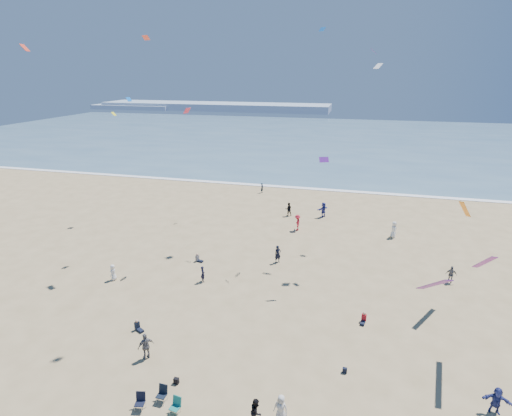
# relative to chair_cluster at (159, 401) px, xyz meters

# --- Properties ---
(ground) EXTENTS (220.00, 220.00, 0.00)m
(ground) POSITION_rel_chair_cluster_xyz_m (1.34, 0.66, -0.50)
(ground) COLOR tan
(ground) RESTS_ON ground
(ocean) EXTENTS (220.00, 100.00, 0.06)m
(ocean) POSITION_rel_chair_cluster_xyz_m (1.34, 95.66, -0.47)
(ocean) COLOR #476B84
(ocean) RESTS_ON ground
(surf_line) EXTENTS (220.00, 1.20, 0.08)m
(surf_line) POSITION_rel_chair_cluster_xyz_m (1.34, 45.66, -0.46)
(surf_line) COLOR white
(surf_line) RESTS_ON ground
(headland_far) EXTENTS (110.00, 20.00, 3.20)m
(headland_far) POSITION_rel_chair_cluster_xyz_m (-58.66, 170.66, 1.10)
(headland_far) COLOR #7A8EA8
(headland_far) RESTS_ON ground
(headland_near) EXTENTS (40.00, 14.00, 2.00)m
(headland_near) POSITION_rel_chair_cluster_xyz_m (-98.66, 165.66, 0.50)
(headland_near) COLOR #7A8EA8
(headland_near) RESTS_ON ground
(standing_flyers) EXTENTS (29.89, 46.87, 1.94)m
(standing_flyers) POSITION_rel_chair_cluster_xyz_m (5.01, 19.00, 0.37)
(standing_flyers) COLOR white
(standing_flyers) RESTS_ON ground
(seated_group) EXTENTS (16.76, 22.56, 0.84)m
(seated_group) POSITION_rel_chair_cluster_xyz_m (1.99, 5.72, -0.08)
(seated_group) COLOR silver
(seated_group) RESTS_ON ground
(chair_cluster) EXTENTS (2.70, 1.47, 1.00)m
(chair_cluster) POSITION_rel_chair_cluster_xyz_m (0.00, 0.00, 0.00)
(chair_cluster) COLOR black
(chair_cluster) RESTS_ON ground
(black_backpack) EXTENTS (0.30, 0.22, 0.38)m
(black_backpack) POSITION_rel_chair_cluster_xyz_m (0.12, 1.97, -0.31)
(black_backpack) COLOR black
(black_backpack) RESTS_ON ground
(navy_bag) EXTENTS (0.28, 0.18, 0.34)m
(navy_bag) POSITION_rel_chair_cluster_xyz_m (9.86, 5.39, -0.33)
(navy_bag) COLOR black
(navy_bag) RESTS_ON ground
(kites_aloft) EXTENTS (46.29, 39.08, 29.58)m
(kites_aloft) POSITION_rel_chair_cluster_xyz_m (10.11, 14.91, 14.05)
(kites_aloft) COLOR white
(kites_aloft) RESTS_ON ground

